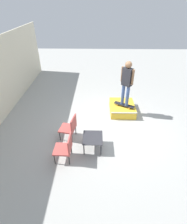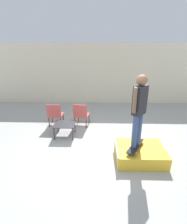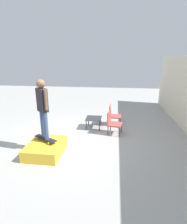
{
  "view_description": "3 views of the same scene",
  "coord_description": "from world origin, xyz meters",
  "px_view_note": "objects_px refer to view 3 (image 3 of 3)",
  "views": [
    {
      "loc": [
        -5.44,
        0.64,
        4.25
      ],
      "look_at": [
        -0.47,
        0.75,
        0.95
      ],
      "focal_mm": 28.0,
      "sensor_mm": 36.0,
      "label": 1
    },
    {
      "loc": [
        -0.1,
        -4.48,
        2.89
      ],
      "look_at": [
        -0.23,
        0.6,
        0.94
      ],
      "focal_mm": 28.0,
      "sensor_mm": 36.0,
      "label": 2
    },
    {
      "loc": [
        5.68,
        1.63,
        2.86
      ],
      "look_at": [
        -0.42,
        0.85,
        0.96
      ],
      "focal_mm": 28.0,
      "sensor_mm": 36.0,
      "label": 3
    }
  ],
  "objects_px": {
    "skate_ramp_box": "(46,148)",
    "patio_chair_left": "(113,114)",
    "skateboard_on_ramp": "(46,138)",
    "coffee_table": "(94,119)",
    "patio_chair_right": "(113,122)",
    "person_skater": "(42,105)"
  },
  "relations": [
    {
      "from": "skateboard_on_ramp",
      "to": "skate_ramp_box",
      "type": "bearing_deg",
      "value": -43.43
    },
    {
      "from": "skate_ramp_box",
      "to": "skateboard_on_ramp",
      "type": "height_order",
      "value": "skateboard_on_ramp"
    },
    {
      "from": "skate_ramp_box",
      "to": "patio_chair_right",
      "type": "height_order",
      "value": "patio_chair_right"
    },
    {
      "from": "skate_ramp_box",
      "to": "patio_chair_right",
      "type": "xyz_separation_m",
      "value": [
        -1.76,
        2.03,
        0.32
      ]
    },
    {
      "from": "person_skater",
      "to": "patio_chair_right",
      "type": "relative_size",
      "value": 2.05
    },
    {
      "from": "coffee_table",
      "to": "patio_chair_right",
      "type": "bearing_deg",
      "value": 59.1
    },
    {
      "from": "person_skater",
      "to": "coffee_table",
      "type": "bearing_deg",
      "value": 100.35
    },
    {
      "from": "skateboard_on_ramp",
      "to": "coffee_table",
      "type": "relative_size",
      "value": 1.22
    },
    {
      "from": "skate_ramp_box",
      "to": "patio_chair_left",
      "type": "height_order",
      "value": "patio_chair_left"
    },
    {
      "from": "skateboard_on_ramp",
      "to": "person_skater",
      "type": "xyz_separation_m",
      "value": [
        0.0,
        0.0,
        1.11
      ]
    },
    {
      "from": "skateboard_on_ramp",
      "to": "person_skater",
      "type": "height_order",
      "value": "person_skater"
    },
    {
      "from": "patio_chair_left",
      "to": "patio_chair_right",
      "type": "bearing_deg",
      "value": -178.38
    },
    {
      "from": "person_skater",
      "to": "coffee_table",
      "type": "distance_m",
      "value": 2.71
    },
    {
      "from": "person_skater",
      "to": "patio_chair_left",
      "type": "distance_m",
      "value": 3.48
    },
    {
      "from": "patio_chair_left",
      "to": "patio_chair_right",
      "type": "distance_m",
      "value": 0.98
    },
    {
      "from": "skate_ramp_box",
      "to": "patio_chair_right",
      "type": "relative_size",
      "value": 1.45
    },
    {
      "from": "skate_ramp_box",
      "to": "patio_chair_left",
      "type": "relative_size",
      "value": 1.45
    },
    {
      "from": "coffee_table",
      "to": "patio_chair_right",
      "type": "height_order",
      "value": "patio_chair_right"
    },
    {
      "from": "coffee_table",
      "to": "patio_chair_left",
      "type": "height_order",
      "value": "patio_chair_left"
    },
    {
      "from": "coffee_table",
      "to": "patio_chair_right",
      "type": "xyz_separation_m",
      "value": [
        0.48,
        0.8,
        0.1
      ]
    },
    {
      "from": "skate_ramp_box",
      "to": "person_skater",
      "type": "bearing_deg",
      "value": -162.36
    },
    {
      "from": "skate_ramp_box",
      "to": "patio_chair_left",
      "type": "xyz_separation_m",
      "value": [
        -2.74,
        2.03,
        0.32
      ]
    }
  ]
}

